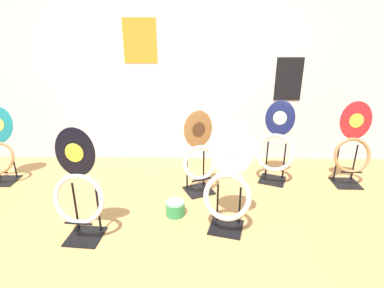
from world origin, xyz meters
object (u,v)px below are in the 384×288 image
(toilet_seat_display_woodgrain, at_px, (199,155))
(toilet_seat_display_navy_moon, at_px, (276,147))
(toilet_seat_display_white_plain, at_px, (229,182))
(toilet_seat_display_crimson_swirl, at_px, (352,148))
(toilet_seat_display_jazz_black, at_px, (78,191))
(paint_can, at_px, (175,208))

(toilet_seat_display_woodgrain, bearing_deg, toilet_seat_display_navy_moon, 17.95)
(toilet_seat_display_white_plain, relative_size, toilet_seat_display_crimson_swirl, 1.01)
(toilet_seat_display_navy_moon, relative_size, toilet_seat_display_jazz_black, 0.96)
(toilet_seat_display_navy_moon, height_order, toilet_seat_display_white_plain, toilet_seat_display_white_plain)
(toilet_seat_display_navy_moon, xyz_separation_m, paint_can, (-1.07, -0.73, -0.33))
(toilet_seat_display_white_plain, bearing_deg, paint_can, 159.36)
(toilet_seat_display_navy_moon, bearing_deg, toilet_seat_display_crimson_swirl, -5.72)
(toilet_seat_display_jazz_black, relative_size, toilet_seat_display_crimson_swirl, 1.01)
(toilet_seat_display_woodgrain, xyz_separation_m, toilet_seat_display_jazz_black, (-0.95, -0.80, 0.02))
(toilet_seat_display_crimson_swirl, bearing_deg, toilet_seat_display_woodgrain, -173.25)
(toilet_seat_display_white_plain, bearing_deg, toilet_seat_display_crimson_swirl, 30.08)
(toilet_seat_display_woodgrain, distance_m, toilet_seat_display_crimson_swirl, 1.67)
(toilet_seat_display_woodgrain, bearing_deg, toilet_seat_display_crimson_swirl, 6.75)
(toilet_seat_display_navy_moon, height_order, toilet_seat_display_woodgrain, toilet_seat_display_navy_moon)
(toilet_seat_display_jazz_black, distance_m, paint_can, 0.88)
(toilet_seat_display_white_plain, height_order, toilet_seat_display_crimson_swirl, toilet_seat_display_white_plain)
(toilet_seat_display_woodgrain, distance_m, toilet_seat_display_jazz_black, 1.24)
(toilet_seat_display_white_plain, distance_m, toilet_seat_display_crimson_swirl, 1.63)
(toilet_seat_display_crimson_swirl, height_order, paint_can, toilet_seat_display_crimson_swirl)
(toilet_seat_display_navy_moon, xyz_separation_m, toilet_seat_display_jazz_black, (-1.80, -1.07, 0.03))
(toilet_seat_display_jazz_black, bearing_deg, toilet_seat_display_woodgrain, 40.11)
(toilet_seat_display_navy_moon, distance_m, toilet_seat_display_woodgrain, 0.90)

